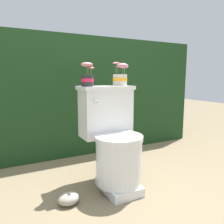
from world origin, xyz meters
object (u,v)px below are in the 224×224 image
(potted_plant_left, at_px, (88,77))
(garden_stone, at_px, (69,199))
(potted_plant_midleft, at_px, (120,77))
(toilet, at_px, (113,140))

(potted_plant_left, bearing_deg, garden_stone, -137.88)
(potted_plant_left, height_order, potted_plant_midleft, potted_plant_midleft)
(potted_plant_midleft, height_order, garden_stone, potted_plant_midleft)
(potted_plant_midleft, relative_size, garden_stone, 1.31)
(toilet, distance_m, potted_plant_left, 0.52)
(potted_plant_left, distance_m, potted_plant_midleft, 0.31)
(toilet, xyz_separation_m, potted_plant_left, (-0.16, 0.11, 0.49))
(toilet, relative_size, potted_plant_left, 4.41)
(toilet, distance_m, garden_stone, 0.53)
(toilet, height_order, potted_plant_midleft, potted_plant_midleft)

